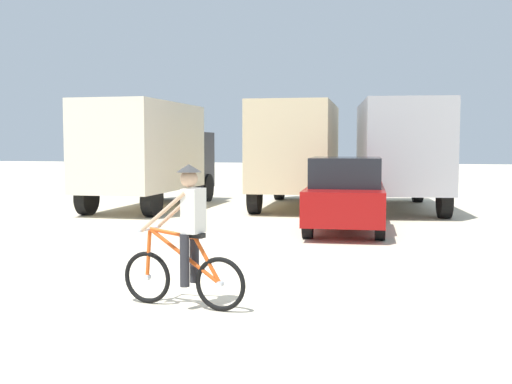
{
  "coord_description": "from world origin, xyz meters",
  "views": [
    {
      "loc": [
        2.95,
        -8.81,
        2.07
      ],
      "look_at": [
        0.13,
        3.62,
        1.1
      ],
      "focal_mm": 44.22,
      "sensor_mm": 36.0,
      "label": 1
    }
  ],
  "objects_px": {
    "sedan_parked": "(346,194)",
    "box_truck_grey_hauler": "(398,150)",
    "box_truck_cream_rv": "(149,150)",
    "cyclist_orange_shirt": "(187,241)",
    "box_truck_tan_camper": "(298,150)"
  },
  "relations": [
    {
      "from": "sedan_parked",
      "to": "box_truck_grey_hauler",
      "type": "bearing_deg",
      "value": 77.55
    },
    {
      "from": "sedan_parked",
      "to": "cyclist_orange_shirt",
      "type": "bearing_deg",
      "value": -100.41
    },
    {
      "from": "box_truck_cream_rv",
      "to": "cyclist_orange_shirt",
      "type": "distance_m",
      "value": 12.76
    },
    {
      "from": "box_truck_cream_rv",
      "to": "box_truck_tan_camper",
      "type": "height_order",
      "value": "same"
    },
    {
      "from": "box_truck_cream_rv",
      "to": "sedan_parked",
      "type": "distance_m",
      "value": 7.86
    },
    {
      "from": "box_truck_cream_rv",
      "to": "sedan_parked",
      "type": "bearing_deg",
      "value": -31.64
    },
    {
      "from": "box_truck_cream_rv",
      "to": "box_truck_grey_hauler",
      "type": "relative_size",
      "value": 0.97
    },
    {
      "from": "box_truck_tan_camper",
      "to": "sedan_parked",
      "type": "bearing_deg",
      "value": -69.97
    },
    {
      "from": "box_truck_cream_rv",
      "to": "sedan_parked",
      "type": "height_order",
      "value": "box_truck_cream_rv"
    },
    {
      "from": "box_truck_grey_hauler",
      "to": "cyclist_orange_shirt",
      "type": "distance_m",
      "value": 13.21
    },
    {
      "from": "box_truck_cream_rv",
      "to": "box_truck_grey_hauler",
      "type": "distance_m",
      "value": 7.95
    },
    {
      "from": "box_truck_grey_hauler",
      "to": "cyclist_orange_shirt",
      "type": "height_order",
      "value": "box_truck_grey_hauler"
    },
    {
      "from": "box_truck_cream_rv",
      "to": "cyclist_orange_shirt",
      "type": "bearing_deg",
      "value": -65.57
    },
    {
      "from": "box_truck_tan_camper",
      "to": "box_truck_grey_hauler",
      "type": "xyz_separation_m",
      "value": [
        3.22,
        -0.14,
        0.0
      ]
    },
    {
      "from": "box_truck_tan_camper",
      "to": "box_truck_cream_rv",
      "type": "bearing_deg",
      "value": -162.32
    }
  ]
}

